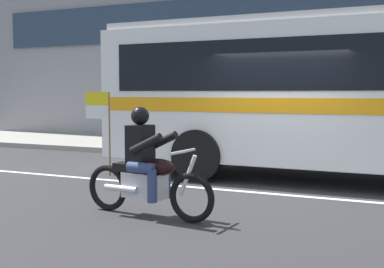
# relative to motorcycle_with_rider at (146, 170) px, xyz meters

# --- Properties ---
(ground_plane) EXTENTS (60.00, 60.00, 0.00)m
(ground_plane) POSITION_rel_motorcycle_with_rider_xyz_m (1.15, 2.87, -0.67)
(ground_plane) COLOR #2B2B2D
(sidewalk_curb) EXTENTS (28.00, 3.80, 0.15)m
(sidewalk_curb) POSITION_rel_motorcycle_with_rider_xyz_m (1.15, 7.97, -0.59)
(sidewalk_curb) COLOR gray
(sidewalk_curb) RESTS_ON ground_plane
(lane_center_stripe) EXTENTS (26.60, 0.14, 0.01)m
(lane_center_stripe) POSITION_rel_motorcycle_with_rider_xyz_m (1.15, 2.27, -0.66)
(lane_center_stripe) COLOR silver
(lane_center_stripe) RESTS_ON ground_plane
(motorcycle_with_rider) EXTENTS (2.19, 0.65, 1.78)m
(motorcycle_with_rider) POSITION_rel_motorcycle_with_rider_xyz_m (0.00, 0.00, 0.00)
(motorcycle_with_rider) COLOR black
(motorcycle_with_rider) RESTS_ON ground_plane
(fire_hydrant) EXTENTS (0.22, 0.30, 0.75)m
(fire_hydrant) POSITION_rel_motorcycle_with_rider_xyz_m (-0.56, 6.84, -0.15)
(fire_hydrant) COLOR #4C8C3F
(fire_hydrant) RESTS_ON sidewalk_curb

